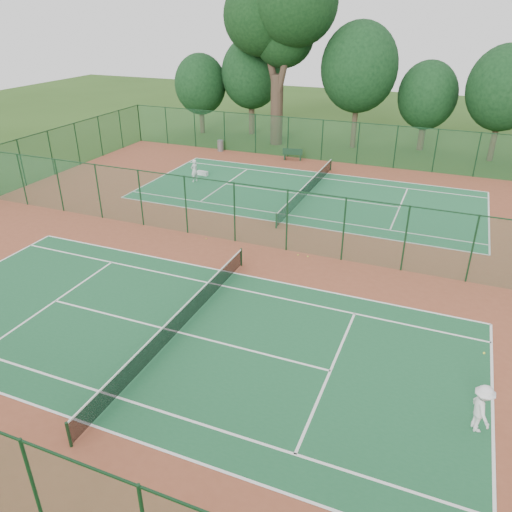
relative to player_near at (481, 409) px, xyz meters
The scene contains 18 objects.
ground 15.16m from the player_near, 138.77° to the left, with size 120.00×120.00×0.00m, color #294B17.
red_pad 15.16m from the player_near, 138.77° to the left, with size 40.00×36.00×0.01m, color brown.
court_near 11.46m from the player_near, behind, with size 23.77×10.97×0.01m, color #1B5732.
court_far 22.15m from the player_near, 120.96° to the left, with size 23.77×10.97×0.01m, color #20663C.
fence_north 30.22m from the player_near, 112.14° to the left, with size 40.00×0.09×3.50m.
fence_divider 15.16m from the player_near, 138.77° to the left, with size 40.00×0.09×3.50m.
tennis_net_near 11.43m from the player_near, behind, with size 0.10×12.90×0.97m.
tennis_net_far 22.13m from the player_near, 120.96° to the left, with size 0.10×12.90×0.97m.
player_near is the anchor object (origin of this frame).
player_far 27.51m from the player_near, 137.36° to the left, with size 0.62×0.41×1.69m, color silver.
trash_bin 35.38m from the player_near, 129.15° to the left, with size 0.56×0.56×1.01m, color slate.
bench 31.04m from the player_near, 119.37° to the left, with size 1.77×0.85×1.05m.
kit_bag 28.78m from the player_near, 135.25° to the left, with size 0.89×0.33×0.33m, color silver.
stray_ball_a 12.84m from the player_near, 131.49° to the left, with size 0.07×0.07×0.07m, color #CCED37.
stray_ball_b 13.20m from the player_near, 133.30° to the left, with size 0.06×0.06×0.06m, color #C1D832.
stray_ball_c 17.48m from the player_near, 146.65° to the left, with size 0.06×0.06×0.06m, color gold.
big_tree 38.46m from the player_near, 119.83° to the left, with size 10.37×7.59×15.93m.
evergreen_row 35.93m from the player_near, 107.64° to the left, with size 39.00×5.00×12.00m, color black, non-canonical shape.
Camera 1 is at (9.36, -23.39, 11.99)m, focal length 35.00 mm.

